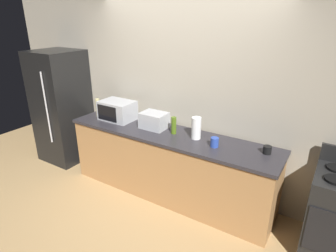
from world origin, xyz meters
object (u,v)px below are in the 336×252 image
(refrigerator, at_px, (62,107))
(mug_black, at_px, (267,150))
(toaster_oven, at_px, (154,120))
(bottle_olive_oil, at_px, (174,125))
(microwave, at_px, (117,110))
(paper_towel_roll, at_px, (196,128))
(mug_blue, at_px, (215,142))
(bottle_vinegar, at_px, (98,108))

(refrigerator, relative_size, mug_black, 19.94)
(toaster_oven, relative_size, bottle_olive_oil, 1.54)
(microwave, bearing_deg, paper_towel_roll, 0.10)
(mug_black, relative_size, mug_blue, 0.82)
(microwave, bearing_deg, bottle_vinegar, -172.27)
(refrigerator, distance_m, paper_towel_roll, 2.42)
(microwave, distance_m, bottle_olive_oil, 0.95)
(microwave, xyz_separation_m, bottle_olive_oil, (0.95, -0.01, -0.02))
(refrigerator, relative_size, toaster_oven, 5.29)
(refrigerator, xyz_separation_m, paper_towel_roll, (2.42, 0.05, 0.13))
(refrigerator, xyz_separation_m, toaster_oven, (1.79, 0.06, 0.10))
(mug_black, bearing_deg, refrigerator, -178.21)
(microwave, xyz_separation_m, toaster_oven, (0.63, 0.01, -0.03))
(paper_towel_roll, distance_m, bottle_olive_oil, 0.31)
(paper_towel_roll, xyz_separation_m, bottle_vinegar, (-1.59, -0.05, -0.00))
(toaster_oven, bearing_deg, refrigerator, -178.08)
(refrigerator, height_order, mug_blue, refrigerator)
(bottle_vinegar, relative_size, mug_black, 2.95)
(mug_blue, bearing_deg, paper_towel_roll, 161.80)
(bottle_vinegar, height_order, mug_blue, bottle_vinegar)
(bottle_olive_oil, bearing_deg, paper_towel_roll, 2.82)
(bottle_olive_oil, bearing_deg, refrigerator, -179.05)
(bottle_olive_oil, height_order, bottle_vinegar, bottle_vinegar)
(paper_towel_roll, bearing_deg, toaster_oven, 179.08)
(mug_black, bearing_deg, toaster_oven, -178.38)
(toaster_oven, xyz_separation_m, mug_blue, (0.91, -0.10, -0.05))
(mug_blue, bearing_deg, microwave, 176.60)
(toaster_oven, height_order, paper_towel_roll, paper_towel_roll)
(paper_towel_roll, relative_size, bottle_vinegar, 1.02)
(toaster_oven, distance_m, paper_towel_roll, 0.63)
(toaster_oven, relative_size, bottle_vinegar, 1.28)
(microwave, distance_m, mug_blue, 1.54)
(toaster_oven, xyz_separation_m, paper_towel_roll, (0.63, -0.01, 0.03))
(refrigerator, bearing_deg, toaster_oven, 1.92)
(bottle_olive_oil, xyz_separation_m, mug_black, (1.14, 0.07, -0.07))
(bottle_olive_oil, distance_m, mug_blue, 0.60)
(bottle_olive_oil, relative_size, mug_black, 2.44)
(paper_towel_roll, bearing_deg, refrigerator, -178.81)
(refrigerator, relative_size, mug_blue, 16.37)
(paper_towel_roll, xyz_separation_m, mug_black, (0.84, 0.05, -0.09))
(mug_black, xyz_separation_m, mug_blue, (-0.55, -0.15, 0.01))
(toaster_oven, height_order, bottle_olive_oil, bottle_olive_oil)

